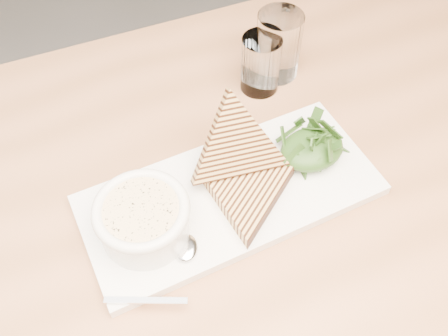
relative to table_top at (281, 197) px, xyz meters
name	(u,v)px	position (x,y,z in m)	size (l,w,h in m)	color
table_top	(281,197)	(0.00, 0.00, 0.00)	(1.34, 0.89, 0.04)	#A76B44
table_leg_br	(381,83)	(0.62, 0.40, -0.37)	(0.06, 0.06, 0.69)	#A76B44
platter	(230,195)	(-0.08, 0.02, 0.03)	(0.43, 0.19, 0.02)	white
soup_bowl	(144,222)	(-0.21, 0.02, 0.06)	(0.12, 0.12, 0.05)	white
soup	(141,210)	(-0.21, 0.02, 0.09)	(0.10, 0.10, 0.01)	#E4C48A
bowl_rim	(141,210)	(-0.21, 0.02, 0.09)	(0.13, 0.13, 0.01)	white
sandwich_flat	(246,193)	(-0.06, 0.00, 0.05)	(0.17, 0.17, 0.02)	tan
sandwich_lean	(237,145)	(-0.05, 0.05, 0.09)	(0.17, 0.17, 0.09)	tan
salad_base	(312,149)	(0.06, 0.02, 0.06)	(0.10, 0.08, 0.04)	black
arugula_pile	(313,146)	(0.06, 0.02, 0.06)	(0.11, 0.10, 0.05)	#375F21
spoon_bowl	(186,248)	(-0.17, -0.03, 0.04)	(0.03, 0.04, 0.01)	silver
spoon_handle	(146,300)	(-0.25, -0.07, 0.04)	(0.10, 0.01, 0.00)	silver
glass_near	(261,64)	(0.08, 0.21, 0.07)	(0.07, 0.07, 0.10)	white
glass_far	(278,45)	(0.12, 0.22, 0.08)	(0.08, 0.08, 0.12)	white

